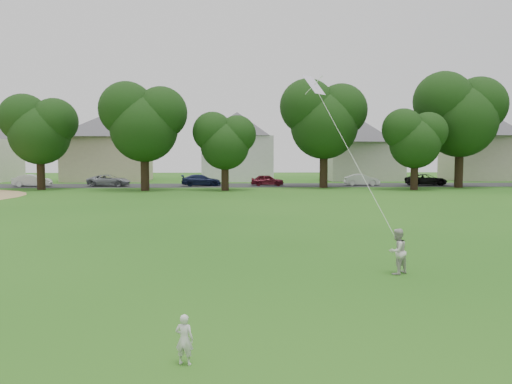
{
  "coord_description": "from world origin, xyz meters",
  "views": [
    {
      "loc": [
        -0.63,
        -10.75,
        3.26
      ],
      "look_at": [
        -0.02,
        2.0,
        2.3
      ],
      "focal_mm": 35.0,
      "sensor_mm": 36.0,
      "label": 1
    }
  ],
  "objects": [
    {
      "name": "ground",
      "position": [
        0.0,
        0.0,
        0.0
      ],
      "size": [
        160.0,
        160.0,
        0.0
      ],
      "primitive_type": "plane",
      "color": "#1C5313",
      "rests_on": "ground"
    },
    {
      "name": "street",
      "position": [
        0.0,
        42.0,
        0.01
      ],
      "size": [
        90.0,
        7.0,
        0.01
      ],
      "primitive_type": "cube",
      "color": "#2D2D30",
      "rests_on": "ground"
    },
    {
      "name": "toddler",
      "position": [
        -1.38,
        -3.17,
        0.4
      ],
      "size": [
        0.33,
        0.26,
        0.8
      ],
      "primitive_type": "imported",
      "rotation": [
        0.0,
        0.0,
        2.88
      ],
      "color": "silver",
      "rests_on": "ground"
    },
    {
      "name": "older_boy",
      "position": [
        3.86,
        2.47,
        0.63
      ],
      "size": [
        0.77,
        0.73,
        1.25
      ],
      "primitive_type": "imported",
      "rotation": [
        0.0,
        0.0,
        3.73
      ],
      "color": "beige",
      "rests_on": "ground"
    },
    {
      "name": "kite",
      "position": [
        3.0,
        4.35,
        3.26
      ],
      "size": [
        1.35,
        2.38,
        6.27
      ],
      "color": "silver",
      "rests_on": "ground"
    },
    {
      "name": "tree_row",
      "position": [
        4.72,
        36.27,
        6.5
      ],
      "size": [
        80.18,
        9.55,
        11.66
      ],
      "color": "black",
      "rests_on": "ground"
    },
    {
      "name": "parked_cars",
      "position": [
        -2.91,
        41.0,
        0.6
      ],
      "size": [
        53.87,
        2.2,
        1.22
      ],
      "color": "black",
      "rests_on": "ground"
    },
    {
      "name": "house_row",
      "position": [
        0.48,
        52.0,
        5.01
      ],
      "size": [
        77.43,
        14.1,
        10.19
      ],
      "color": "silver",
      "rests_on": "ground"
    }
  ]
}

